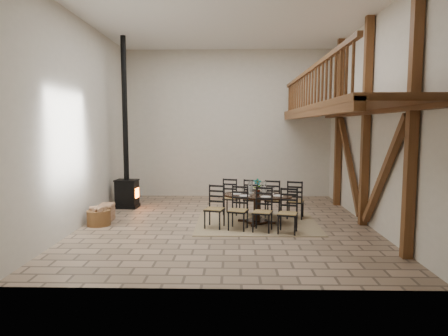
{
  "coord_description": "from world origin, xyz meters",
  "views": [
    {
      "loc": [
        0.17,
        -9.74,
        2.43
      ],
      "look_at": [
        -0.06,
        0.4,
        1.36
      ],
      "focal_mm": 32.0,
      "sensor_mm": 36.0,
      "label": 1
    }
  ],
  "objects_px": {
    "dining_table": "(257,209)",
    "wood_stove": "(126,170)",
    "log_basket": "(99,217)",
    "log_stack": "(107,212)"
  },
  "relations": [
    {
      "from": "log_basket",
      "to": "wood_stove",
      "type": "bearing_deg",
      "value": 86.28
    },
    {
      "from": "wood_stove",
      "to": "dining_table",
      "type": "bearing_deg",
      "value": -21.02
    },
    {
      "from": "wood_stove",
      "to": "log_basket",
      "type": "distance_m",
      "value": 2.32
    },
    {
      "from": "dining_table",
      "to": "log_basket",
      "type": "height_order",
      "value": "dining_table"
    },
    {
      "from": "wood_stove",
      "to": "log_basket",
      "type": "xyz_separation_m",
      "value": [
        -0.14,
        -2.12,
        -0.92
      ]
    },
    {
      "from": "log_basket",
      "to": "log_stack",
      "type": "relative_size",
      "value": 1.24
    },
    {
      "from": "dining_table",
      "to": "wood_stove",
      "type": "height_order",
      "value": "wood_stove"
    },
    {
      "from": "wood_stove",
      "to": "log_stack",
      "type": "distance_m",
      "value": 1.87
    },
    {
      "from": "log_basket",
      "to": "dining_table",
      "type": "bearing_deg",
      "value": 4.37
    },
    {
      "from": "dining_table",
      "to": "log_basket",
      "type": "bearing_deg",
      "value": -160.55
    }
  ]
}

